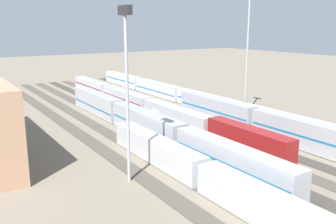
# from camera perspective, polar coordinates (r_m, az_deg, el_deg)

# --- Properties ---
(ground_plane) EXTENTS (400.00, 400.00, 0.00)m
(ground_plane) POSITION_cam_1_polar(r_m,az_deg,el_deg) (84.70, -2.50, -1.34)
(ground_plane) COLOR #756B5B
(track_bed_0) EXTENTS (140.00, 2.80, 0.12)m
(track_bed_0) POSITION_cam_1_polar(r_m,az_deg,el_deg) (94.46, 6.69, 0.15)
(track_bed_0) COLOR #3D3833
(track_bed_0) RESTS_ON ground_plane
(track_bed_1) EXTENTS (140.00, 2.80, 0.12)m
(track_bed_1) POSITION_cam_1_polar(r_m,az_deg,el_deg) (91.43, 4.27, -0.24)
(track_bed_1) COLOR #4C443D
(track_bed_1) RESTS_ON ground_plane
(track_bed_2) EXTENTS (140.00, 2.80, 0.12)m
(track_bed_2) POSITION_cam_1_polar(r_m,az_deg,el_deg) (88.58, 1.68, -0.64)
(track_bed_2) COLOR #3D3833
(track_bed_2) RESTS_ON ground_plane
(track_bed_3) EXTENTS (140.00, 2.80, 0.12)m
(track_bed_3) POSITION_cam_1_polar(r_m,az_deg,el_deg) (85.93, -1.07, -1.07)
(track_bed_3) COLOR #4C443D
(track_bed_3) RESTS_ON ground_plane
(track_bed_4) EXTENTS (140.00, 2.80, 0.12)m
(track_bed_4) POSITION_cam_1_polar(r_m,az_deg,el_deg) (83.49, -3.98, -1.53)
(track_bed_4) COLOR #3D3833
(track_bed_4) RESTS_ON ground_plane
(track_bed_5) EXTENTS (140.00, 2.80, 0.12)m
(track_bed_5) POSITION_cam_1_polar(r_m,az_deg,el_deg) (81.29, -7.07, -2.00)
(track_bed_5) COLOR #4C443D
(track_bed_5) RESTS_ON ground_plane
(track_bed_6) EXTENTS (140.00, 2.80, 0.12)m
(track_bed_6) POSITION_cam_1_polar(r_m,az_deg,el_deg) (79.34, -10.32, -2.50)
(track_bed_6) COLOR #4C443D
(track_bed_6) RESTS_ON ground_plane
(track_bed_7) EXTENTS (140.00, 2.80, 0.12)m
(track_bed_7) POSITION_cam_1_polar(r_m,az_deg,el_deg) (77.67, -13.73, -3.01)
(track_bed_7) COLOR #4C443D
(track_bed_7) RESTS_ON ground_plane
(train_on_track_1) EXTENTS (47.20, 3.06, 5.00)m
(train_on_track_1) POSITION_cam_1_polar(r_m,az_deg,el_deg) (76.57, 13.17, -1.23)
(train_on_track_1) COLOR #A8AAB2
(train_on_track_1) RESTS_ON ground_plane
(train_on_track_5) EXTENTS (71.40, 3.06, 5.00)m
(train_on_track_5) POSITION_cam_1_polar(r_m,az_deg,el_deg) (71.45, -3.37, -1.93)
(train_on_track_5) COLOR #A8AAB2
(train_on_track_5) RESTS_ON ground_plane
(train_on_track_6) EXTENTS (47.20, 3.00, 3.80)m
(train_on_track_6) POSITION_cam_1_polar(r_m,az_deg,el_deg) (49.86, 5.52, -9.51)
(train_on_track_6) COLOR #B7BABF
(train_on_track_6) RESTS_ON ground_plane
(train_on_track_0) EXTENTS (119.80, 3.06, 3.80)m
(train_on_track_0) POSITION_cam_1_polar(r_m,az_deg,el_deg) (95.42, 6.03, 1.49)
(train_on_track_0) COLOR silver
(train_on_track_0) RESTS_ON ground_plane
(train_on_track_3) EXTENTS (90.60, 3.06, 4.40)m
(train_on_track_3) POSITION_cam_1_polar(r_m,az_deg,el_deg) (92.33, -3.74, 1.19)
(train_on_track_3) COLOR maroon
(train_on_track_3) RESTS_ON ground_plane
(light_mast_0) EXTENTS (2.80, 0.70, 28.50)m
(light_mast_0) POSITION_cam_1_polar(r_m,az_deg,el_deg) (88.54, 12.10, 10.84)
(light_mast_0) COLOR #9EA0A5
(light_mast_0) RESTS_ON ground_plane
(light_mast_1) EXTENTS (2.80, 0.70, 23.59)m
(light_mast_1) POSITION_cam_1_polar(r_m,az_deg,el_deg) (48.98, -6.36, 6.23)
(light_mast_1) COLOR #9EA0A5
(light_mast_1) RESTS_ON ground_plane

